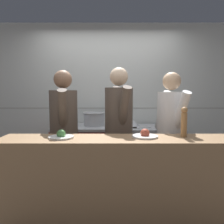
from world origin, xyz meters
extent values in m
plane|color=#6B6056|center=(0.00, 0.00, 0.00)|extent=(14.00, 14.00, 0.00)
cube|color=silver|center=(0.00, 1.45, 1.30)|extent=(8.00, 0.06, 2.60)
cube|color=gray|center=(0.00, 1.42, 1.15)|extent=(8.00, 0.00, 0.01)
cube|color=maroon|center=(-0.44, 1.05, 0.43)|extent=(0.81, 0.70, 0.86)
cube|color=#B7BABF|center=(-0.44, 1.05, 0.88)|extent=(0.83, 0.71, 0.04)
cube|color=#B7BABF|center=(-0.44, 0.71, 0.49)|extent=(0.73, 0.03, 0.10)
cube|color=#B7BABF|center=(0.60, 1.05, 0.44)|extent=(1.13, 0.65, 0.88)
cube|color=black|center=(0.60, 0.74, 0.05)|extent=(1.11, 0.04, 0.10)
cube|color=#93704C|center=(0.17, -0.25, 0.49)|extent=(2.47, 0.45, 0.98)
cylinder|color=#B7BABF|center=(-0.66, 0.99, 0.98)|extent=(0.26, 0.26, 0.17)
cylinder|color=#B7BABF|center=(-0.66, 0.99, 1.06)|extent=(0.27, 0.27, 0.01)
cylinder|color=#B7BABF|center=(-0.22, 1.08, 1.00)|extent=(0.33, 0.33, 0.21)
cylinder|color=#B7BABF|center=(-0.22, 1.08, 1.10)|extent=(0.35, 0.35, 0.01)
cone|color=#B7BABF|center=(0.41, 1.11, 0.93)|extent=(0.22, 0.22, 0.10)
cube|color=#B7BABF|center=(0.56, 0.92, 0.88)|extent=(0.23, 0.06, 0.01)
cube|color=black|center=(0.39, 0.90, 0.89)|extent=(0.11, 0.04, 0.02)
cylinder|color=white|center=(-0.44, -0.24, 0.99)|extent=(0.25, 0.25, 0.02)
sphere|color=#4C8C47|center=(-0.44, -0.24, 1.02)|extent=(0.09, 0.09, 0.09)
cylinder|color=white|center=(0.40, -0.21, 0.99)|extent=(0.27, 0.27, 0.02)
sphere|color=#B24733|center=(0.40, -0.21, 1.02)|extent=(0.09, 0.09, 0.09)
cylinder|color=#AD7A47|center=(0.80, -0.19, 1.10)|extent=(0.06, 0.06, 0.25)
sphere|color=#AD7A47|center=(0.80, -0.19, 1.25)|extent=(0.07, 0.07, 0.07)
cube|color=black|center=(-0.54, 0.33, 0.40)|extent=(0.32, 0.24, 0.80)
cylinder|color=brown|center=(-0.54, 0.33, 1.13)|extent=(0.40, 0.40, 0.66)
sphere|color=#8C664C|center=(-0.54, 0.33, 1.59)|extent=(0.23, 0.23, 0.23)
cylinder|color=brown|center=(-0.58, 0.53, 1.20)|extent=(0.16, 0.34, 0.55)
cylinder|color=brown|center=(-0.51, 0.12, 1.20)|extent=(0.16, 0.34, 0.55)
cube|color=black|center=(0.15, 0.38, 0.41)|extent=(0.34, 0.27, 0.82)
cylinder|color=brown|center=(0.15, 0.38, 1.15)|extent=(0.43, 0.43, 0.67)
sphere|color=beige|center=(0.15, 0.38, 1.63)|extent=(0.23, 0.23, 0.23)
cylinder|color=brown|center=(0.10, 0.58, 1.23)|extent=(0.19, 0.35, 0.56)
cylinder|color=brown|center=(0.21, 0.18, 1.23)|extent=(0.19, 0.35, 0.56)
cube|color=black|center=(0.80, 0.31, 0.39)|extent=(0.33, 0.26, 0.79)
cylinder|color=white|center=(0.80, 0.31, 1.11)|extent=(0.42, 0.42, 0.65)
sphere|color=#D8AD84|center=(0.80, 0.31, 1.57)|extent=(0.22, 0.22, 0.22)
cylinder|color=white|center=(0.74, 0.50, 1.19)|extent=(0.19, 0.34, 0.54)
cylinder|color=white|center=(0.86, 0.12, 1.19)|extent=(0.19, 0.34, 0.54)
camera|label=1|loc=(0.06, -2.39, 1.44)|focal=35.00mm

